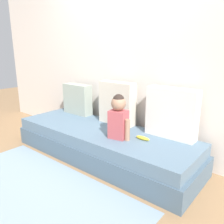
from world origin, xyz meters
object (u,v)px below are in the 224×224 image
Objects in this scene: throw_pillow_left at (77,99)px; toddler at (118,117)px; throw_pillow_right at (172,113)px; throw_pillow_center at (117,103)px; banana at (143,138)px; couch at (102,143)px.

toddler is at bearing -19.82° from throw_pillow_left.
throw_pillow_center is at bearing 180.00° from throw_pillow_right.
throw_pillow_right is at bearing 55.17° from banana.
throw_pillow_right is (0.76, 0.00, 0.00)m from throw_pillow_center.
throw_pillow_right is at bearing 42.01° from toddler.
throw_pillow_right reaches higher than throw_pillow_center.
throw_pillow_right is at bearing 21.76° from couch.
throw_pillow_left is at bearing 158.24° from couch.
throw_pillow_center is 3.24× the size of banana.
couch is 0.92m from throw_pillow_left.
toddler is (-0.44, -0.39, -0.03)m from throw_pillow_right.
throw_pillow_right is 0.42m from banana.
throw_pillow_left is 0.76m from throw_pillow_center.
throw_pillow_center is at bearing 154.44° from banana.
toddler is 0.35m from banana.
throw_pillow_center is 0.68m from banana.
banana is at bearing -124.83° from throw_pillow_right.
couch is at bearing -158.24° from throw_pillow_right.
throw_pillow_right is (1.52, 0.00, 0.05)m from throw_pillow_left.
banana is (-0.19, -0.27, -0.26)m from throw_pillow_right.
throw_pillow_center is at bearing 0.00° from throw_pillow_left.
throw_pillow_center is 1.11× the size of toddler.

